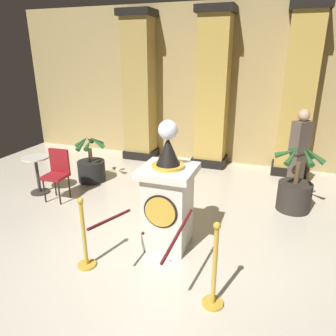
{
  "coord_description": "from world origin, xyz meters",
  "views": [
    {
      "loc": [
        1.51,
        -3.32,
        2.63
      ],
      "look_at": [
        0.19,
        0.44,
        1.19
      ],
      "focal_mm": 33.9,
      "sensor_mm": 36.0,
      "label": 1
    }
  ],
  "objects_px": {
    "bystander_guest": "(299,149)",
    "cafe_table": "(37,170)",
    "stanchion_far": "(214,277)",
    "potted_palm_right": "(295,191)",
    "potted_palm_left": "(91,167)",
    "cafe_chair_red": "(57,170)",
    "pedestal_clock": "(168,199)",
    "stanchion_near": "(85,243)"
  },
  "relations": [
    {
      "from": "potted_palm_right",
      "to": "pedestal_clock",
      "type": "bearing_deg",
      "value": -134.28
    },
    {
      "from": "pedestal_clock",
      "to": "stanchion_near",
      "type": "distance_m",
      "value": 1.24
    },
    {
      "from": "cafe_table",
      "to": "cafe_chair_red",
      "type": "bearing_deg",
      "value": -7.75
    },
    {
      "from": "pedestal_clock",
      "to": "stanchion_near",
      "type": "bearing_deg",
      "value": -135.68
    },
    {
      "from": "potted_palm_right",
      "to": "cafe_chair_red",
      "type": "relative_size",
      "value": 1.29
    },
    {
      "from": "stanchion_near",
      "to": "cafe_table",
      "type": "height_order",
      "value": "stanchion_near"
    },
    {
      "from": "stanchion_near",
      "to": "bystander_guest",
      "type": "height_order",
      "value": "bystander_guest"
    },
    {
      "from": "pedestal_clock",
      "to": "stanchion_near",
      "type": "relative_size",
      "value": 1.87
    },
    {
      "from": "stanchion_far",
      "to": "pedestal_clock",
      "type": "bearing_deg",
      "value": 132.24
    },
    {
      "from": "potted_palm_left",
      "to": "potted_palm_right",
      "type": "xyz_separation_m",
      "value": [
        4.11,
        -0.0,
        0.05
      ]
    },
    {
      "from": "stanchion_far",
      "to": "potted_palm_right",
      "type": "relative_size",
      "value": 0.84
    },
    {
      "from": "pedestal_clock",
      "to": "stanchion_far",
      "type": "height_order",
      "value": "pedestal_clock"
    },
    {
      "from": "potted_palm_left",
      "to": "potted_palm_right",
      "type": "height_order",
      "value": "potted_palm_right"
    },
    {
      "from": "stanchion_far",
      "to": "cafe_table",
      "type": "bearing_deg",
      "value": 154.86
    },
    {
      "from": "potted_palm_left",
      "to": "cafe_chair_red",
      "type": "relative_size",
      "value": 1.07
    },
    {
      "from": "pedestal_clock",
      "to": "cafe_table",
      "type": "distance_m",
      "value": 3.15
    },
    {
      "from": "potted_palm_left",
      "to": "bystander_guest",
      "type": "relative_size",
      "value": 0.62
    },
    {
      "from": "stanchion_near",
      "to": "cafe_table",
      "type": "bearing_deg",
      "value": 142.12
    },
    {
      "from": "cafe_chair_red",
      "to": "pedestal_clock",
      "type": "bearing_deg",
      "value": -17.92
    },
    {
      "from": "pedestal_clock",
      "to": "cafe_chair_red",
      "type": "bearing_deg",
      "value": 162.08
    },
    {
      "from": "pedestal_clock",
      "to": "potted_palm_left",
      "type": "bearing_deg",
      "value": 143.21
    },
    {
      "from": "potted_palm_left",
      "to": "stanchion_near",
      "type": "bearing_deg",
      "value": -59.37
    },
    {
      "from": "pedestal_clock",
      "to": "cafe_chair_red",
      "type": "distance_m",
      "value": 2.6
    },
    {
      "from": "potted_palm_left",
      "to": "bystander_guest",
      "type": "distance_m",
      "value": 4.27
    },
    {
      "from": "potted_palm_left",
      "to": "cafe_chair_red",
      "type": "bearing_deg",
      "value": -95.26
    },
    {
      "from": "potted_palm_right",
      "to": "cafe_chair_red",
      "type": "xyz_separation_m",
      "value": [
        -4.2,
        -0.98,
        0.21
      ]
    },
    {
      "from": "pedestal_clock",
      "to": "cafe_chair_red",
      "type": "height_order",
      "value": "pedestal_clock"
    },
    {
      "from": "potted_palm_left",
      "to": "potted_palm_right",
      "type": "distance_m",
      "value": 4.11
    },
    {
      "from": "cafe_table",
      "to": "stanchion_near",
      "type": "bearing_deg",
      "value": -37.88
    },
    {
      "from": "stanchion_near",
      "to": "cafe_table",
      "type": "relative_size",
      "value": 1.3
    },
    {
      "from": "pedestal_clock",
      "to": "potted_palm_right",
      "type": "height_order",
      "value": "pedestal_clock"
    },
    {
      "from": "stanchion_near",
      "to": "potted_palm_left",
      "type": "bearing_deg",
      "value": 120.63
    },
    {
      "from": "pedestal_clock",
      "to": "cafe_table",
      "type": "relative_size",
      "value": 2.43
    },
    {
      "from": "stanchion_far",
      "to": "stanchion_near",
      "type": "bearing_deg",
      "value": 175.81
    },
    {
      "from": "bystander_guest",
      "to": "cafe_table",
      "type": "distance_m",
      "value": 5.12
    },
    {
      "from": "potted_palm_right",
      "to": "bystander_guest",
      "type": "xyz_separation_m",
      "value": [
        0.03,
        0.88,
        0.51
      ]
    },
    {
      "from": "pedestal_clock",
      "to": "potted_palm_left",
      "type": "height_order",
      "value": "pedestal_clock"
    },
    {
      "from": "stanchion_near",
      "to": "cafe_table",
      "type": "distance_m",
      "value": 2.76
    },
    {
      "from": "bystander_guest",
      "to": "cafe_chair_red",
      "type": "xyz_separation_m",
      "value": [
        -4.23,
        -1.86,
        -0.3
      ]
    },
    {
      "from": "cafe_chair_red",
      "to": "stanchion_far",
      "type": "bearing_deg",
      "value": -27.65
    },
    {
      "from": "stanchion_near",
      "to": "potted_palm_left",
      "type": "relative_size",
      "value": 0.96
    },
    {
      "from": "bystander_guest",
      "to": "pedestal_clock",
      "type": "bearing_deg",
      "value": -123.58
    }
  ]
}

